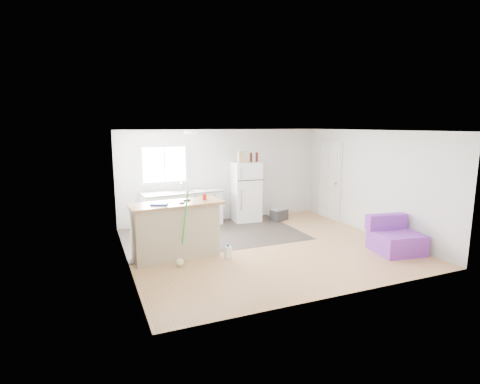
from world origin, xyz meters
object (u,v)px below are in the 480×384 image
at_px(purple_seat, 395,239).
at_px(bottle_right, 257,157).
at_px(mop, 181,253).
at_px(cardboard_box, 241,157).
at_px(red_cup, 204,197).
at_px(cooler, 279,214).
at_px(bottle_left, 251,157).
at_px(kitchen_cabinets, 183,209).
at_px(refrigerator, 246,192).
at_px(cleaner_jug, 228,252).
at_px(peninsula, 176,230).
at_px(blue_tray, 159,204).

bearing_deg(purple_seat, bottle_right, 122.04).
height_order(mop, bottle_right, bottle_right).
bearing_deg(cardboard_box, red_cup, -129.24).
relative_size(cooler, bottle_right, 2.10).
xyz_separation_m(mop, bottle_left, (2.48, 2.45, 1.46)).
bearing_deg(kitchen_cabinets, mop, -110.85).
bearing_deg(refrigerator, cleaner_jug, -115.59).
bearing_deg(peninsula, kitchen_cabinets, 68.63).
distance_m(peninsula, mop, 0.55).
bearing_deg(purple_seat, cooler, 115.00).
height_order(peninsula, cleaner_jug, peninsula).
distance_m(mop, bottle_right, 3.94).
distance_m(kitchen_cabinets, blue_tray, 2.48).
bearing_deg(refrigerator, purple_seat, -58.51).
xyz_separation_m(kitchen_cabinets, bottle_right, (1.99, -0.08, 1.23)).
bearing_deg(peninsula, bottle_left, 35.07).
height_order(cooler, cleaner_jug, cooler).
bearing_deg(kitchen_cabinets, red_cup, -97.89).
bearing_deg(cardboard_box, bottle_left, -3.97).
relative_size(kitchen_cabinets, cooler, 3.92).
distance_m(cooler, bottle_right, 1.63).
distance_m(red_cup, bottle_left, 2.75).
height_order(mop, bottle_left, bottle_left).
bearing_deg(cooler, cardboard_box, 148.72).
xyz_separation_m(peninsula, blue_tray, (-0.30, -0.07, 0.55)).
bearing_deg(peninsula, refrigerator, 37.52).
height_order(mop, cardboard_box, cardboard_box).
height_order(cleaner_jug, blue_tray, blue_tray).
distance_m(purple_seat, bottle_right, 3.97).
relative_size(purple_seat, mop, 0.70).
distance_m(kitchen_cabinets, peninsula, 2.22).
bearing_deg(bottle_left, peninsula, -141.03).
bearing_deg(purple_seat, peninsula, 170.40).
relative_size(purple_seat, bottle_right, 3.92).
bearing_deg(cleaner_jug, cooler, 30.15).
bearing_deg(bottle_right, cardboard_box, -176.63).
distance_m(mop, bottle_left, 3.78).
relative_size(kitchen_cabinets, refrigerator, 1.32).
xyz_separation_m(kitchen_cabinets, bottle_left, (1.80, -0.12, 1.23)).
xyz_separation_m(blue_tray, cardboard_box, (2.50, 2.08, 0.62)).
height_order(refrigerator, red_cup, refrigerator).
bearing_deg(cardboard_box, mop, -131.92).
relative_size(refrigerator, cooler, 2.98).
relative_size(red_cup, blue_tray, 0.40).
bearing_deg(purple_seat, cardboard_box, 128.32).
xyz_separation_m(refrigerator, bottle_right, (0.28, -0.05, 0.91)).
bearing_deg(red_cup, refrigerator, 49.04).
xyz_separation_m(peninsula, bottle_right, (2.65, 2.04, 1.15)).
bearing_deg(cleaner_jug, bottle_right, 40.96).
distance_m(blue_tray, bottle_left, 3.50).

